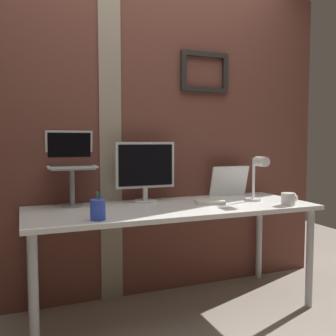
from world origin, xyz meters
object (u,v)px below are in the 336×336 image
laptop (71,156)px  coffee_mug (288,199)px  pen_cup (98,210)px  monitor (145,168)px  whiteboard_panel (229,181)px  desk_lamp (258,174)px

laptop → coffee_mug: size_ratio=2.44×
pen_cup → coffee_mug: size_ratio=1.22×
monitor → whiteboard_panel: monitor is taller
laptop → coffee_mug: laptop is taller
laptop → whiteboard_panel: laptop is taller
whiteboard_panel → pen_cup: size_ratio=2.00×
whiteboard_panel → desk_lamp: desk_lamp is taller
monitor → whiteboard_panel: size_ratio=1.36×
monitor → coffee_mug: size_ratio=3.33×
whiteboard_panel → desk_lamp: size_ratio=0.98×
monitor → whiteboard_panel: bearing=2.6°
laptop → whiteboard_panel: size_ratio=0.99×
monitor → desk_lamp: size_ratio=1.33×
monitor → desk_lamp: bearing=-20.9°
monitor → whiteboard_panel: 0.73m
monitor → desk_lamp: 0.81m
whiteboard_panel → pen_cup: 1.26m
pen_cup → coffee_mug: (1.30, -0.00, -0.02)m
monitor → laptop: 0.52m
whiteboard_panel → coffee_mug: whiteboard_panel is taller
laptop → whiteboard_panel: (1.22, -0.03, -0.21)m
whiteboard_panel → coffee_mug: bearing=-73.8°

